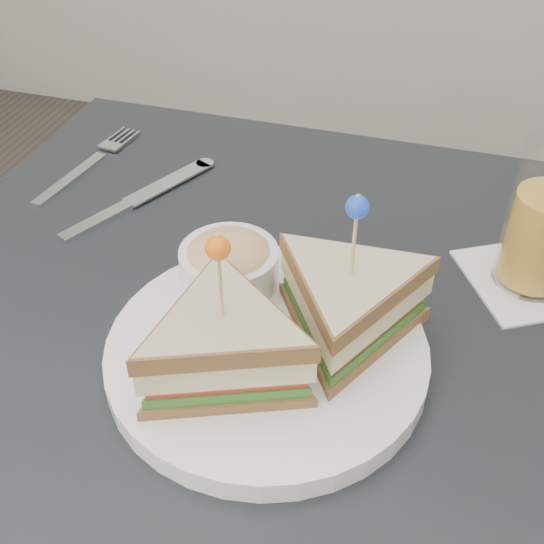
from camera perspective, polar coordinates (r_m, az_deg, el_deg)
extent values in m
cube|color=black|center=(0.70, -1.02, -4.44)|extent=(0.80, 0.80, 0.03)
cylinder|color=black|center=(1.30, -10.92, -2.85)|extent=(0.04, 0.04, 0.72)
cylinder|color=black|center=(1.21, 20.76, -9.22)|extent=(0.04, 0.04, 0.72)
cylinder|color=white|center=(0.64, -0.43, -6.95)|extent=(0.33, 0.33, 0.02)
cylinder|color=white|center=(0.63, -0.43, -6.23)|extent=(0.33, 0.33, 0.01)
cylinder|color=#E0BD80|center=(0.53, -4.36, -1.00)|extent=(0.00, 0.00, 0.09)
sphere|color=orange|center=(0.51, -4.55, 2.03)|extent=(0.02, 0.02, 0.02)
cylinder|color=#E0BD80|center=(0.57, 6.88, 2.50)|extent=(0.00, 0.00, 0.09)
sphere|color=blue|center=(0.55, 7.16, 5.41)|extent=(0.02, 0.02, 0.02)
cylinder|color=white|center=(0.69, -3.59, 0.31)|extent=(0.11, 0.11, 0.04)
ellipsoid|color=#E0B772|center=(0.68, -3.64, 1.33)|extent=(0.10, 0.10, 0.04)
cube|color=silver|center=(0.93, -16.51, 7.51)|extent=(0.03, 0.14, 0.00)
cube|color=silver|center=(0.99, -13.35, 10.20)|extent=(0.03, 0.02, 0.00)
cube|color=white|center=(0.84, -14.23, 4.27)|extent=(0.06, 0.11, 0.01)
cube|color=white|center=(0.89, -8.68, 7.41)|extent=(0.08, 0.13, 0.00)
cylinder|color=white|center=(0.93, -5.63, 9.04)|extent=(0.03, 0.03, 0.00)
cube|color=white|center=(0.78, 20.69, -0.56)|extent=(0.17, 0.17, 0.00)
cylinder|color=gold|center=(0.75, 21.66, 2.71)|extent=(0.10, 0.10, 0.10)
cube|color=white|center=(0.71, 21.83, 4.96)|extent=(0.02, 0.02, 0.02)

